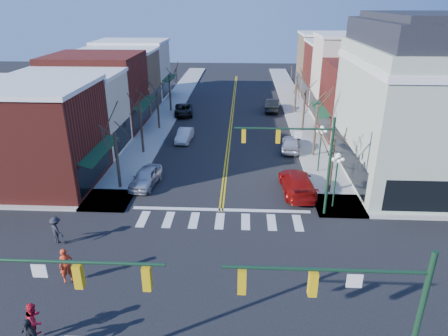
# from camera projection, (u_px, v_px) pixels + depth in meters

# --- Properties ---
(ground) EXTENTS (160.00, 160.00, 0.00)m
(ground) POSITION_uv_depth(u_px,v_px,m) (213.00, 279.00, 22.04)
(ground) COLOR black
(ground) RESTS_ON ground
(sidewalk_left) EXTENTS (3.50, 70.00, 0.15)m
(sidewalk_left) POSITION_uv_depth(u_px,v_px,m) (142.00, 149.00, 40.79)
(sidewalk_left) COLOR #9E9B93
(sidewalk_left) RESTS_ON ground
(sidewalk_right) EXTENTS (3.50, 70.00, 0.15)m
(sidewalk_right) POSITION_uv_depth(u_px,v_px,m) (315.00, 152.00, 40.00)
(sidewalk_right) COLOR #9E9B93
(sidewalk_right) RESTS_ON ground
(bldg_left_brick_a) EXTENTS (10.00, 8.50, 8.00)m
(bldg_left_brick_a) POSITION_uv_depth(u_px,v_px,m) (31.00, 137.00, 31.98)
(bldg_left_brick_a) COLOR maroon
(bldg_left_brick_a) RESTS_ON ground
(bldg_left_stucco_a) EXTENTS (10.00, 7.00, 7.50)m
(bldg_left_stucco_a) POSITION_uv_depth(u_px,v_px,m) (70.00, 115.00, 39.20)
(bldg_left_stucco_a) COLOR beige
(bldg_left_stucco_a) RESTS_ON ground
(bldg_left_brick_b) EXTENTS (10.00, 9.00, 8.50)m
(bldg_left_brick_b) POSITION_uv_depth(u_px,v_px,m) (97.00, 92.00, 46.35)
(bldg_left_brick_b) COLOR maroon
(bldg_left_brick_b) RESTS_ON ground
(bldg_left_tan) EXTENTS (10.00, 7.50, 7.80)m
(bldg_left_tan) POSITION_uv_depth(u_px,v_px,m) (119.00, 81.00, 54.07)
(bldg_left_tan) COLOR #8F734F
(bldg_left_tan) RESTS_ON ground
(bldg_left_stucco_b) EXTENTS (10.00, 8.00, 8.20)m
(bldg_left_stucco_b) POSITION_uv_depth(u_px,v_px,m) (133.00, 70.00, 61.11)
(bldg_left_stucco_b) COLOR beige
(bldg_left_stucco_b) RESTS_ON ground
(bldg_right_brick_a) EXTENTS (10.00, 8.50, 8.00)m
(bldg_right_brick_a) POSITION_uv_depth(u_px,v_px,m) (372.00, 101.00, 43.43)
(bldg_right_brick_a) COLOR maroon
(bldg_right_brick_a) RESTS_ON ground
(bldg_right_stucco) EXTENTS (10.00, 7.00, 10.00)m
(bldg_right_stucco) POSITION_uv_depth(u_px,v_px,m) (355.00, 78.00, 50.16)
(bldg_right_stucco) COLOR beige
(bldg_right_stucco) RESTS_ON ground
(bldg_right_brick_b) EXTENTS (10.00, 8.00, 8.50)m
(bldg_right_brick_b) POSITION_uv_depth(u_px,v_px,m) (341.00, 74.00, 57.35)
(bldg_right_brick_b) COLOR maroon
(bldg_right_brick_b) RESTS_ON ground
(bldg_right_tan) EXTENTS (10.00, 8.00, 9.00)m
(bldg_right_tan) POSITION_uv_depth(u_px,v_px,m) (331.00, 64.00, 64.60)
(bldg_right_tan) COLOR #8F734F
(bldg_right_tan) RESTS_ON ground
(victorian_corner) EXTENTS (12.25, 14.25, 13.30)m
(victorian_corner) POSITION_uv_depth(u_px,v_px,m) (430.00, 101.00, 32.01)
(victorian_corner) COLOR #AAB69E
(victorian_corner) RESTS_ON ground
(traffic_mast_near_left) EXTENTS (6.60, 0.28, 7.20)m
(traffic_mast_near_left) POSITION_uv_depth(u_px,v_px,m) (34.00, 301.00, 13.65)
(traffic_mast_near_left) COLOR #14331E
(traffic_mast_near_left) RESTS_ON ground
(traffic_mast_near_right) EXTENTS (6.60, 0.28, 7.20)m
(traffic_mast_near_right) POSITION_uv_depth(u_px,v_px,m) (362.00, 313.00, 13.15)
(traffic_mast_near_right) COLOR #14331E
(traffic_mast_near_right) RESTS_ON ground
(traffic_mast_far_right) EXTENTS (6.60, 0.28, 7.20)m
(traffic_mast_far_right) POSITION_uv_depth(u_px,v_px,m) (303.00, 153.00, 26.75)
(traffic_mast_far_right) COLOR #14331E
(traffic_mast_far_right) RESTS_ON ground
(lamppost_corner) EXTENTS (0.36, 0.36, 4.33)m
(lamppost_corner) POSITION_uv_depth(u_px,v_px,m) (337.00, 171.00, 28.32)
(lamppost_corner) COLOR #14331E
(lamppost_corner) RESTS_ON ground
(lamppost_midblock) EXTENTS (0.36, 0.36, 4.33)m
(lamppost_midblock) POSITION_uv_depth(u_px,v_px,m) (321.00, 141.00, 34.29)
(lamppost_midblock) COLOR #14331E
(lamppost_midblock) RESTS_ON ground
(tree_left_a) EXTENTS (0.24, 0.24, 4.76)m
(tree_left_a) POSITION_uv_depth(u_px,v_px,m) (118.00, 161.00, 31.60)
(tree_left_a) COLOR #382B21
(tree_left_a) RESTS_ON ground
(tree_left_b) EXTENTS (0.24, 0.24, 5.04)m
(tree_left_b) POSITION_uv_depth(u_px,v_px,m) (142.00, 129.00, 38.90)
(tree_left_b) COLOR #382B21
(tree_left_b) RESTS_ON ground
(tree_left_c) EXTENTS (0.24, 0.24, 4.55)m
(tree_left_c) POSITION_uv_depth(u_px,v_px,m) (158.00, 110.00, 46.34)
(tree_left_c) COLOR #382B21
(tree_left_c) RESTS_ON ground
(tree_left_d) EXTENTS (0.24, 0.24, 4.90)m
(tree_left_d) POSITION_uv_depth(u_px,v_px,m) (170.00, 94.00, 53.63)
(tree_left_d) COLOR #382B21
(tree_left_d) RESTS_ON ground
(tree_right_a) EXTENTS (0.24, 0.24, 4.62)m
(tree_right_a) POSITION_uv_depth(u_px,v_px,m) (331.00, 166.00, 30.87)
(tree_right_a) COLOR #382B21
(tree_right_a) RESTS_ON ground
(tree_right_b) EXTENTS (0.24, 0.24, 5.18)m
(tree_right_b) POSITION_uv_depth(u_px,v_px,m) (315.00, 131.00, 38.11)
(tree_right_b) COLOR #382B21
(tree_right_b) RESTS_ON ground
(tree_right_c) EXTENTS (0.24, 0.24, 4.83)m
(tree_right_c) POSITION_uv_depth(u_px,v_px,m) (304.00, 111.00, 45.53)
(tree_right_c) COLOR #382B21
(tree_right_c) RESTS_ON ground
(tree_right_d) EXTENTS (0.24, 0.24, 4.97)m
(tree_right_d) POSITION_uv_depth(u_px,v_px,m) (296.00, 95.00, 52.85)
(tree_right_d) COLOR #382B21
(tree_right_d) RESTS_ON ground
(car_left_near) EXTENTS (2.35, 4.60, 1.50)m
(car_left_near) POSITION_uv_depth(u_px,v_px,m) (146.00, 177.00, 32.74)
(car_left_near) COLOR silver
(car_left_near) RESTS_ON ground
(car_left_mid) EXTENTS (1.64, 4.09, 1.32)m
(car_left_mid) POSITION_uv_depth(u_px,v_px,m) (185.00, 135.00, 43.05)
(car_left_mid) COLOR silver
(car_left_mid) RESTS_ON ground
(car_left_far) EXTENTS (2.92, 5.22, 1.38)m
(car_left_far) POSITION_uv_depth(u_px,v_px,m) (184.00, 110.00, 52.66)
(car_left_far) COLOR black
(car_left_far) RESTS_ON ground
(car_right_near) EXTENTS (2.69, 5.94, 1.69)m
(car_right_near) POSITION_uv_depth(u_px,v_px,m) (297.00, 183.00, 31.49)
(car_right_near) COLOR #98100D
(car_right_near) RESTS_ON ground
(car_right_mid) EXTENTS (2.46, 4.81, 1.57)m
(car_right_mid) POSITION_uv_depth(u_px,v_px,m) (291.00, 143.00, 40.35)
(car_right_mid) COLOR silver
(car_right_mid) RESTS_ON ground
(car_right_far) EXTENTS (2.34, 5.23, 1.67)m
(car_right_far) POSITION_uv_depth(u_px,v_px,m) (273.00, 105.00, 54.50)
(car_right_far) COLOR black
(car_right_far) RESTS_ON ground
(pedestrian_red_a) EXTENTS (0.86, 0.79, 1.97)m
(pedestrian_red_a) POSITION_uv_depth(u_px,v_px,m) (66.00, 265.00, 21.29)
(pedestrian_red_a) COLOR red
(pedestrian_red_a) RESTS_ON sidewalk_left
(pedestrian_red_b) EXTENTS (0.78, 0.96, 1.87)m
(pedestrian_red_b) POSITION_uv_depth(u_px,v_px,m) (35.00, 320.00, 17.72)
(pedestrian_red_b) COLOR red
(pedestrian_red_b) RESTS_ON sidewalk_left
(pedestrian_dark_b) EXTENTS (1.32, 1.21, 1.79)m
(pedestrian_dark_b) POSITION_uv_depth(u_px,v_px,m) (56.00, 230.00, 24.72)
(pedestrian_dark_b) COLOR black
(pedestrian_dark_b) RESTS_ON sidewalk_left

